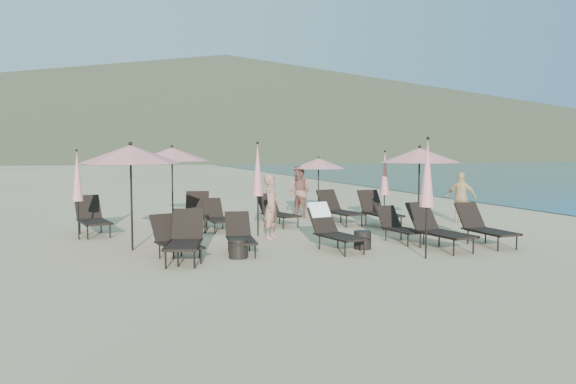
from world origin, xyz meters
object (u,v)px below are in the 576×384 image
object	(u,v)px
lounger_1	(175,239)
beachgoer_b	(299,192)
umbrella_closed_0	(427,174)
lounger_6	(92,217)
lounger_10	(338,209)
umbrella_closed_1	(385,174)
lounger_3	(332,228)
umbrella_closed_2	(77,177)
beachgoer_a	(271,206)
side_table_0	(238,249)
lounger_8	(217,216)
umbrella_closed_3	(258,171)
lounger_2	(240,235)
lounger_7	(196,212)
side_table_1	(363,240)
lounger_4	(438,228)
lounger_11	(379,210)
lounger_5	(484,226)
beachgoer_c	(461,197)
umbrella_open_2	(172,154)
lounger_0	(185,238)
umbrella_open_3	(319,163)
umbrella_open_0	(131,154)
lounger_12	(399,226)
umbrella_open_1	(419,155)
lounger_9	(277,211)

from	to	relation	value
lounger_1	beachgoer_b	distance (m)	7.85
umbrella_closed_0	lounger_6	bearing A→B (deg)	139.60
lounger_10	umbrella_closed_1	size ratio (longest dim) A/B	0.82
lounger_3	beachgoer_b	size ratio (longest dim) A/B	1.01
umbrella_closed_0	umbrella_closed_2	distance (m)	8.78
lounger_6	umbrella_closed_2	world-z (taller)	umbrella_closed_2
beachgoer_a	side_table_0	bearing A→B (deg)	-175.36
lounger_8	umbrella_closed_3	xyz separation A→B (m)	(0.85, -1.42, 1.36)
lounger_2	side_table_0	world-z (taller)	lounger_2
lounger_7	side_table_1	bearing A→B (deg)	-42.43
lounger_10	side_table_0	distance (m)	6.16
lounger_4	umbrella_closed_1	xyz separation A→B (m)	(0.49, 3.59, 1.12)
lounger_11	umbrella_closed_0	bearing A→B (deg)	-106.30
lounger_4	lounger_5	xyz separation A→B (m)	(1.36, 0.09, -0.03)
lounger_11	beachgoer_c	distance (m)	2.87
umbrella_open_2	lounger_4	bearing A→B (deg)	-48.53
side_table_0	beachgoer_b	size ratio (longest dim) A/B	0.24
umbrella_closed_0	beachgoer_c	world-z (taller)	umbrella_closed_0
lounger_0	umbrella_closed_3	distance (m)	3.83
umbrella_open_3	lounger_11	bearing A→B (deg)	-72.92
umbrella_closed_3	umbrella_closed_0	bearing A→B (deg)	-58.07
lounger_1	umbrella_closed_0	bearing A→B (deg)	-33.48
lounger_0	lounger_1	xyz separation A→B (m)	(-0.19, 0.19, -0.05)
umbrella_closed_3	lounger_10	bearing A→B (deg)	27.70
umbrella_open_0	beachgoer_c	bearing A→B (deg)	10.08
lounger_4	lounger_8	xyz separation A→B (m)	(-4.37, 4.63, -0.07)
lounger_8	umbrella_closed_2	xyz separation A→B (m)	(-3.73, -0.54, 1.22)
lounger_11	side_table_0	size ratio (longest dim) A/B	4.39
lounger_12	side_table_1	distance (m)	1.52
lounger_6	lounger_7	xyz separation A→B (m)	(2.89, 0.20, 0.01)
beachgoer_b	beachgoer_c	distance (m)	5.31
lounger_10	lounger_11	size ratio (longest dim) A/B	1.03
lounger_10	umbrella_closed_1	bearing A→B (deg)	-62.57
lounger_3	umbrella_closed_3	bearing A→B (deg)	102.33
lounger_7	lounger_10	world-z (taller)	lounger_7
umbrella_closed_3	lounger_0	bearing A→B (deg)	-130.21
side_table_0	lounger_12	bearing A→B (deg)	11.13
lounger_11	umbrella_closed_2	distance (m)	8.68
lounger_12	beachgoer_a	size ratio (longest dim) A/B	0.91
lounger_8	umbrella_closed_1	xyz separation A→B (m)	(4.86, -1.04, 1.19)
umbrella_closed_3	lounger_8	bearing A→B (deg)	121.01
lounger_3	lounger_4	world-z (taller)	lounger_3
umbrella_closed_0	beachgoer_a	size ratio (longest dim) A/B	1.54
beachgoer_a	beachgoer_b	bearing A→B (deg)	7.68
umbrella_open_1	beachgoer_b	bearing A→B (deg)	117.83
lounger_8	side_table_1	distance (m)	4.90
lounger_1	umbrella_closed_3	distance (m)	3.84
lounger_2	lounger_9	distance (m)	4.64
umbrella_open_3	beachgoer_c	world-z (taller)	umbrella_open_3
lounger_10	beachgoer_b	world-z (taller)	beachgoer_b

